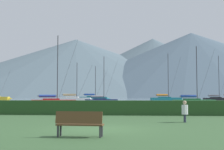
{
  "coord_description": "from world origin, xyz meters",
  "views": [
    {
      "loc": [
        1.82,
        -14.6,
        1.52
      ],
      "look_at": [
        -3.49,
        49.01,
        5.71
      ],
      "focal_mm": 51.06,
      "sensor_mm": 36.0,
      "label": 1
    }
  ],
  "objects_px": {
    "sailboat_slip_9": "(74,100)",
    "sailboat_slip_8": "(166,99)",
    "sailboat_slip_0": "(94,98)",
    "sailboat_slip_11": "(102,101)",
    "sailboat_slip_5": "(218,99)",
    "park_bench_near_path": "(80,123)",
    "sailboat_slip_12": "(54,102)",
    "person_seated_viewer": "(185,110)",
    "sailboat_slip_6": "(195,102)"
  },
  "relations": [
    {
      "from": "sailboat_slip_6",
      "to": "park_bench_near_path",
      "type": "xyz_separation_m",
      "value": [
        -10.58,
        -37.13,
        -0.05
      ]
    },
    {
      "from": "sailboat_slip_8",
      "to": "sailboat_slip_5",
      "type": "bearing_deg",
      "value": 2.7
    },
    {
      "from": "sailboat_slip_0",
      "to": "sailboat_slip_5",
      "type": "height_order",
      "value": "sailboat_slip_5"
    },
    {
      "from": "sailboat_slip_8",
      "to": "person_seated_viewer",
      "type": "xyz_separation_m",
      "value": [
        -4.0,
        -58.31,
        -0.01
      ]
    },
    {
      "from": "sailboat_slip_9",
      "to": "park_bench_near_path",
      "type": "xyz_separation_m",
      "value": [
        11.82,
        -57.2,
        -0.15
      ]
    },
    {
      "from": "sailboat_slip_5",
      "to": "park_bench_near_path",
      "type": "xyz_separation_m",
      "value": [
        -21.75,
        -69.35,
        -0.12
      ]
    },
    {
      "from": "sailboat_slip_9",
      "to": "park_bench_near_path",
      "type": "height_order",
      "value": "sailboat_slip_9"
    },
    {
      "from": "sailboat_slip_6",
      "to": "park_bench_near_path",
      "type": "bearing_deg",
      "value": -116.32
    },
    {
      "from": "sailboat_slip_9",
      "to": "sailboat_slip_12",
      "type": "height_order",
      "value": "sailboat_slip_12"
    },
    {
      "from": "sailboat_slip_6",
      "to": "sailboat_slip_0",
      "type": "bearing_deg",
      "value": 105.85
    },
    {
      "from": "person_seated_viewer",
      "to": "sailboat_slip_8",
      "type": "bearing_deg",
      "value": 95.73
    },
    {
      "from": "sailboat_slip_5",
      "to": "person_seated_viewer",
      "type": "xyz_separation_m",
      "value": [
        -16.91,
        -62.35,
        0.04
      ]
    },
    {
      "from": "sailboat_slip_8",
      "to": "sailboat_slip_9",
      "type": "xyz_separation_m",
      "value": [
        -20.66,
        -8.11,
        -0.01
      ]
    },
    {
      "from": "sailboat_slip_8",
      "to": "sailboat_slip_12",
      "type": "bearing_deg",
      "value": -134.52
    },
    {
      "from": "sailboat_slip_8",
      "to": "park_bench_near_path",
      "type": "distance_m",
      "value": 65.91
    },
    {
      "from": "sailboat_slip_6",
      "to": "park_bench_near_path",
      "type": "height_order",
      "value": "sailboat_slip_6"
    },
    {
      "from": "sailboat_slip_0",
      "to": "sailboat_slip_9",
      "type": "height_order",
      "value": "sailboat_slip_0"
    },
    {
      "from": "sailboat_slip_6",
      "to": "sailboat_slip_9",
      "type": "distance_m",
      "value": 30.08
    },
    {
      "from": "park_bench_near_path",
      "to": "person_seated_viewer",
      "type": "distance_m",
      "value": 8.51
    },
    {
      "from": "sailboat_slip_11",
      "to": "sailboat_slip_12",
      "type": "xyz_separation_m",
      "value": [
        -5.28,
        -13.38,
        0.05
      ]
    },
    {
      "from": "sailboat_slip_9",
      "to": "sailboat_slip_12",
      "type": "distance_m",
      "value": 24.44
    },
    {
      "from": "sailboat_slip_5",
      "to": "park_bench_near_path",
      "type": "distance_m",
      "value": 72.68
    },
    {
      "from": "sailboat_slip_5",
      "to": "sailboat_slip_8",
      "type": "bearing_deg",
      "value": -171.56
    },
    {
      "from": "sailboat_slip_11",
      "to": "park_bench_near_path",
      "type": "bearing_deg",
      "value": -103.68
    },
    {
      "from": "sailboat_slip_8",
      "to": "sailboat_slip_12",
      "type": "xyz_separation_m",
      "value": [
        -18.64,
        -32.47,
        -0.09
      ]
    },
    {
      "from": "sailboat_slip_12",
      "to": "sailboat_slip_11",
      "type": "bearing_deg",
      "value": 49.39
    },
    {
      "from": "sailboat_slip_11",
      "to": "park_bench_near_path",
      "type": "distance_m",
      "value": 46.45
    },
    {
      "from": "sailboat_slip_8",
      "to": "sailboat_slip_0",
      "type": "bearing_deg",
      "value": 127.4
    },
    {
      "from": "sailboat_slip_0",
      "to": "sailboat_slip_12",
      "type": "bearing_deg",
      "value": -99.79
    },
    {
      "from": "sailboat_slip_12",
      "to": "park_bench_near_path",
      "type": "bearing_deg",
      "value": -92.48
    },
    {
      "from": "sailboat_slip_12",
      "to": "sailboat_slip_9",
      "type": "bearing_deg",
      "value": 75.65
    },
    {
      "from": "sailboat_slip_8",
      "to": "sailboat_slip_11",
      "type": "bearing_deg",
      "value": -139.67
    },
    {
      "from": "sailboat_slip_5",
      "to": "sailboat_slip_12",
      "type": "xyz_separation_m",
      "value": [
        -31.55,
        -36.5,
        -0.04
      ]
    },
    {
      "from": "park_bench_near_path",
      "to": "sailboat_slip_8",
      "type": "bearing_deg",
      "value": 85.81
    },
    {
      "from": "sailboat_slip_12",
      "to": "person_seated_viewer",
      "type": "bearing_deg",
      "value": -79.56
    },
    {
      "from": "sailboat_slip_9",
      "to": "person_seated_viewer",
      "type": "xyz_separation_m",
      "value": [
        16.66,
        -50.2,
        0.0
      ]
    },
    {
      "from": "sailboat_slip_6",
      "to": "sailboat_slip_12",
      "type": "relative_size",
      "value": 0.88
    },
    {
      "from": "sailboat_slip_0",
      "to": "sailboat_slip_8",
      "type": "distance_m",
      "value": 25.09
    },
    {
      "from": "sailboat_slip_9",
      "to": "sailboat_slip_8",
      "type": "bearing_deg",
      "value": 14.4
    },
    {
      "from": "park_bench_near_path",
      "to": "sailboat_slip_12",
      "type": "bearing_deg",
      "value": 110.14
    },
    {
      "from": "sailboat_slip_11",
      "to": "sailboat_slip_12",
      "type": "relative_size",
      "value": 0.86
    },
    {
      "from": "sailboat_slip_8",
      "to": "person_seated_viewer",
      "type": "height_order",
      "value": "sailboat_slip_8"
    },
    {
      "from": "sailboat_slip_0",
      "to": "person_seated_viewer",
      "type": "relative_size",
      "value": 8.17
    },
    {
      "from": "sailboat_slip_9",
      "to": "park_bench_near_path",
      "type": "relative_size",
      "value": 4.98
    },
    {
      "from": "sailboat_slip_0",
      "to": "sailboat_slip_5",
      "type": "distance_m",
      "value": 34.62
    },
    {
      "from": "sailboat_slip_0",
      "to": "sailboat_slip_11",
      "type": "bearing_deg",
      "value": -90.62
    },
    {
      "from": "sailboat_slip_12",
      "to": "sailboat_slip_5",
      "type": "bearing_deg",
      "value": 30.07
    },
    {
      "from": "sailboat_slip_6",
      "to": "sailboat_slip_11",
      "type": "height_order",
      "value": "sailboat_slip_6"
    },
    {
      "from": "sailboat_slip_0",
      "to": "sailboat_slip_8",
      "type": "relative_size",
      "value": 0.87
    },
    {
      "from": "sailboat_slip_5",
      "to": "sailboat_slip_11",
      "type": "distance_m",
      "value": 35.0
    }
  ]
}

